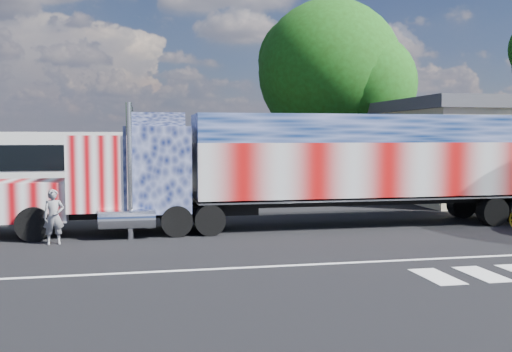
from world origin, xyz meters
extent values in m
plane|color=black|center=(0.00, 0.00, 0.00)|extent=(100.00, 100.00, 0.00)
cube|color=silver|center=(0.00, -3.00, 0.01)|extent=(30.00, 0.15, 0.01)
cube|color=silver|center=(2.80, -4.80, 0.01)|extent=(0.70, 1.60, 0.01)
cube|color=silver|center=(4.00, -4.80, 0.01)|extent=(0.70, 1.60, 0.01)
cube|color=black|center=(-4.51, 3.00, 0.70)|extent=(9.00, 1.00, 0.30)
cube|color=#D4797D|center=(-7.71, 3.00, 1.20)|extent=(2.60, 2.20, 1.30)
cube|color=#D4797D|center=(-5.51, 3.00, 2.10)|extent=(1.80, 2.50, 2.50)
cube|color=black|center=(-6.36, 3.00, 2.55)|extent=(0.06, 2.10, 0.90)
cube|color=#4B5483|center=(-3.51, 3.00, 2.20)|extent=(2.20, 2.50, 2.90)
cube|color=#4B5483|center=(-3.51, 3.00, 3.85)|extent=(1.80, 2.40, 0.50)
cylinder|color=silver|center=(-4.41, 4.33, 2.20)|extent=(0.20, 0.20, 4.40)
cylinder|color=silver|center=(-4.41, 1.68, 2.20)|extent=(0.20, 0.20, 4.40)
cylinder|color=silver|center=(-4.51, 4.31, 0.65)|extent=(1.80, 0.66, 0.66)
cylinder|color=silver|center=(-4.51, 1.70, 0.65)|extent=(1.80, 0.66, 0.66)
cylinder|color=black|center=(-7.41, 1.90, 0.55)|extent=(1.10, 0.35, 1.10)
cylinder|color=black|center=(-7.41, 4.11, 0.55)|extent=(1.10, 0.35, 1.10)
cylinder|color=black|center=(-2.91, 1.95, 0.52)|extent=(1.04, 0.55, 1.04)
cylinder|color=black|center=(-2.91, 4.06, 0.52)|extent=(1.04, 0.55, 1.04)
cylinder|color=black|center=(-1.81, 1.95, 0.52)|extent=(1.04, 0.55, 1.04)
cylinder|color=black|center=(-1.81, 4.06, 0.52)|extent=(1.04, 0.55, 1.04)
cube|color=black|center=(4.50, 3.00, 0.95)|extent=(13.01, 1.10, 0.30)
cube|color=#CE7070|center=(4.50, 3.00, 2.10)|extent=(13.41, 2.60, 2.00)
cube|color=#42568F|center=(4.50, 3.00, 3.60)|extent=(13.41, 2.60, 1.00)
cube|color=silver|center=(4.50, 3.00, 1.10)|extent=(13.41, 2.60, 0.12)
cylinder|color=black|center=(8.80, 1.95, 0.52)|extent=(1.04, 0.55, 1.04)
cylinder|color=black|center=(8.80, 4.06, 0.52)|extent=(1.04, 0.55, 1.04)
cylinder|color=black|center=(9.90, 4.06, 0.52)|extent=(1.04, 0.55, 1.04)
cube|color=silver|center=(-6.11, 9.97, 1.76)|extent=(12.04, 2.61, 3.51)
cube|color=black|center=(-6.11, 9.97, 2.41)|extent=(11.63, 2.67, 1.10)
cube|color=black|center=(-6.11, 9.97, 0.45)|extent=(12.04, 2.61, 0.25)
cylinder|color=black|center=(-3.10, 8.72, 0.50)|extent=(1.00, 0.30, 1.00)
cylinder|color=black|center=(-3.10, 11.22, 0.50)|extent=(1.00, 0.30, 1.00)
cylinder|color=black|center=(-2.19, 8.72, 0.50)|extent=(1.00, 0.30, 1.00)
cylinder|color=black|center=(-2.19, 11.22, 0.50)|extent=(1.00, 0.30, 1.00)
cube|color=#1E5926|center=(12.00, 5.96, 2.40)|extent=(1.60, 0.08, 1.20)
imported|color=slate|center=(-6.70, 1.29, 0.85)|extent=(0.68, 0.51, 1.70)
cylinder|color=black|center=(7.78, 17.83, 2.96)|extent=(0.70, 0.70, 5.92)
sphere|color=#1A5413|center=(7.78, 17.83, 7.40)|extent=(9.08, 9.08, 9.08)
sphere|color=#1A5413|center=(9.60, 16.47, 6.55)|extent=(6.35, 6.35, 6.35)
sphere|color=#1A5413|center=(6.42, 19.20, 8.25)|extent=(5.90, 5.90, 5.90)
camera|label=1|loc=(-4.04, -16.99, 3.33)|focal=40.00mm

